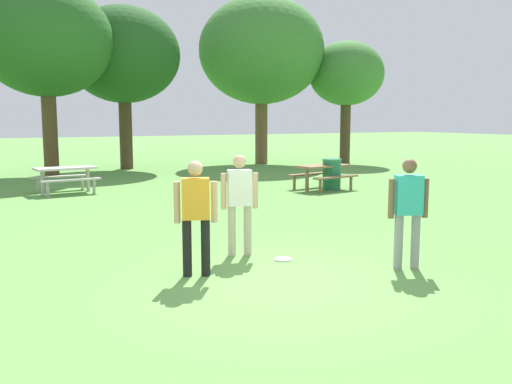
# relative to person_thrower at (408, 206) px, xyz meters

# --- Properties ---
(ground_plane) EXTENTS (120.00, 120.00, 0.00)m
(ground_plane) POSITION_rel_person_thrower_xyz_m (-2.12, 0.19, -0.94)
(ground_plane) COLOR #609947
(person_thrower) EXTENTS (0.58, 0.34, 1.64)m
(person_thrower) POSITION_rel_person_thrower_xyz_m (0.00, 0.00, 0.00)
(person_thrower) COLOR gray
(person_thrower) RESTS_ON ground
(person_catcher) EXTENTS (0.58, 0.34, 1.64)m
(person_catcher) POSITION_rel_person_thrower_xyz_m (-2.90, 1.10, 0.00)
(person_catcher) COLOR black
(person_catcher) RESTS_ON ground
(person_bystander) EXTENTS (0.59, 0.32, 1.64)m
(person_bystander) POSITION_rel_person_thrower_xyz_m (-1.83, 1.90, 0.00)
(person_bystander) COLOR #B7AD93
(person_bystander) RESTS_ON ground
(frisbee) EXTENTS (0.28, 0.28, 0.03)m
(frisbee) POSITION_rel_person_thrower_xyz_m (-1.37, 1.29, -0.93)
(frisbee) COLOR white
(frisbee) RESTS_ON ground
(picnic_table_near) EXTENTS (1.92, 1.70, 0.77)m
(picnic_table_near) POSITION_rel_person_thrower_xyz_m (4.12, 8.21, -0.38)
(picnic_table_near) COLOR olive
(picnic_table_near) RESTS_ON ground
(picnic_table_far) EXTENTS (1.85, 1.60, 0.77)m
(picnic_table_far) POSITION_rel_person_thrower_xyz_m (-3.12, 11.11, -0.38)
(picnic_table_far) COLOR beige
(picnic_table_far) RESTS_ON ground
(trash_can_beside_table) EXTENTS (0.59, 0.59, 0.96)m
(trash_can_beside_table) POSITION_rel_person_thrower_xyz_m (4.38, 8.09, -0.46)
(trash_can_beside_table) COLOR #237047
(trash_can_beside_table) RESTS_ON ground
(tree_broad_center) EXTENTS (5.07, 5.07, 7.32)m
(tree_broad_center) POSITION_rel_person_thrower_xyz_m (-2.74, 16.88, 4.19)
(tree_broad_center) COLOR brown
(tree_broad_center) RESTS_ON ground
(tree_far_right) EXTENTS (4.83, 4.83, 6.96)m
(tree_far_right) POSITION_rel_person_thrower_xyz_m (0.54, 18.11, 3.93)
(tree_far_right) COLOR #4C3823
(tree_far_right) RESTS_ON ground
(tree_slender_mid) EXTENTS (5.99, 5.99, 7.96)m
(tree_slender_mid) POSITION_rel_person_thrower_xyz_m (7.14, 17.90, 4.45)
(tree_slender_mid) COLOR brown
(tree_slender_mid) RESTS_ON ground
(tree_back_left) EXTENTS (3.66, 3.66, 5.93)m
(tree_back_left) POSITION_rel_person_thrower_xyz_m (11.04, 16.38, 3.38)
(tree_back_left) COLOR #4C3823
(tree_back_left) RESTS_ON ground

